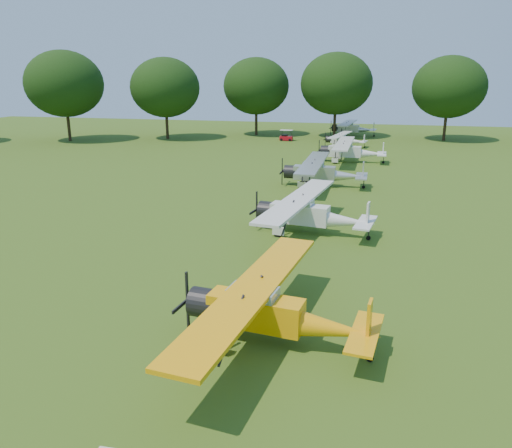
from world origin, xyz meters
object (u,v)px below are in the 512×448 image
at_px(aircraft_4, 321,171).
at_px(golf_cart, 286,137).
at_px(aircraft_7, 352,127).
at_px(aircraft_2, 270,309).
at_px(aircraft_6, 344,139).
at_px(aircraft_3, 309,212).
at_px(aircraft_5, 350,150).

distance_m(aircraft_4, golf_cart, 31.75).
height_order(aircraft_7, golf_cart, aircraft_7).
bearing_deg(aircraft_2, golf_cart, 106.57).
relative_size(aircraft_2, aircraft_6, 1.29).
relative_size(aircraft_4, golf_cart, 6.31).
xyz_separation_m(aircraft_3, aircraft_7, (-0.13, 53.01, -0.05)).
relative_size(aircraft_4, aircraft_6, 1.31).
bearing_deg(aircraft_4, aircraft_3, -86.93).
bearing_deg(aircraft_3, aircraft_7, 98.44).
xyz_separation_m(aircraft_5, aircraft_6, (-1.46, 12.58, -0.34)).
bearing_deg(aircraft_2, aircraft_4, 99.48).
distance_m(aircraft_2, golf_cart, 58.78).
distance_m(aircraft_5, aircraft_7, 25.76).
height_order(aircraft_3, aircraft_4, aircraft_4).
distance_m(aircraft_2, aircraft_7, 66.62).
bearing_deg(aircraft_6, aircraft_2, -79.51).
bearing_deg(aircraft_2, aircraft_3, 98.76).
relative_size(aircraft_6, golf_cart, 4.82).
xyz_separation_m(aircraft_4, aircraft_7, (0.62, 39.21, -0.05)).
bearing_deg(aircraft_5, golf_cart, 121.81).
height_order(aircraft_3, aircraft_7, aircraft_3).
bearing_deg(golf_cart, aircraft_6, -25.32).
bearing_deg(golf_cart, aircraft_3, -76.51).
relative_size(aircraft_3, aircraft_5, 1.01).
xyz_separation_m(aircraft_4, golf_cart, (-8.55, 30.57, -0.86)).
height_order(aircraft_2, aircraft_7, aircraft_2).
bearing_deg(aircraft_5, aircraft_2, -90.18).
xyz_separation_m(aircraft_2, aircraft_7, (-0.53, 66.62, -0.02)).
relative_size(aircraft_6, aircraft_7, 0.79).
relative_size(aircraft_4, aircraft_5, 1.00).
height_order(aircraft_2, aircraft_6, aircraft_2).
height_order(aircraft_5, aircraft_6, aircraft_5).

